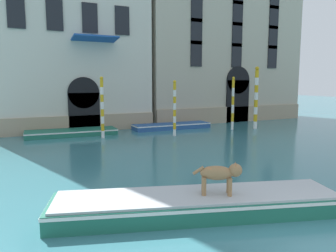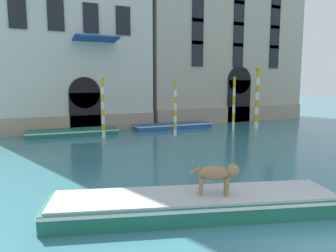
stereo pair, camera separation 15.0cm
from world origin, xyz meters
TOP-DOWN VIEW (x-y plane):
  - palazzo_right at (11.73, 22.79)m, footprint 14.61×6.13m
  - boat_foreground at (-1.21, 4.26)m, footprint 7.77×3.91m
  - dog_on_deck at (-0.70, 4.00)m, footprint 1.15×0.79m
  - boat_moored_near_palazzo at (-2.07, 18.58)m, footprint 5.76×2.18m
  - boat_moored_far at (5.05, 18.46)m, footprint 5.80×1.57m
  - mooring_pole_0 at (3.84, 15.62)m, footprint 0.20×0.20m
  - mooring_pole_1 at (10.62, 15.88)m, footprint 0.28×0.28m
  - mooring_pole_2 at (8.76, 16.15)m, footprint 0.19×0.19m
  - mooring_pole_3 at (-0.49, 16.80)m, footprint 0.21×0.21m

SIDE VIEW (x-z plane):
  - boat_moored_near_palazzo at x=-2.07m, z-range 0.01..0.39m
  - boat_moored_far at x=5.05m, z-range 0.01..0.41m
  - boat_foreground at x=-1.21m, z-range 0.02..0.56m
  - dog_on_deck at x=-0.70m, z-range 0.67..1.52m
  - mooring_pole_0 at x=3.84m, z-range 0.02..3.54m
  - mooring_pole_3 at x=-0.49m, z-range 0.02..3.76m
  - mooring_pole_2 at x=8.76m, z-range 0.02..3.79m
  - mooring_pole_1 at x=10.62m, z-range 0.02..4.53m
  - palazzo_right at x=11.73m, z-range -0.02..13.07m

